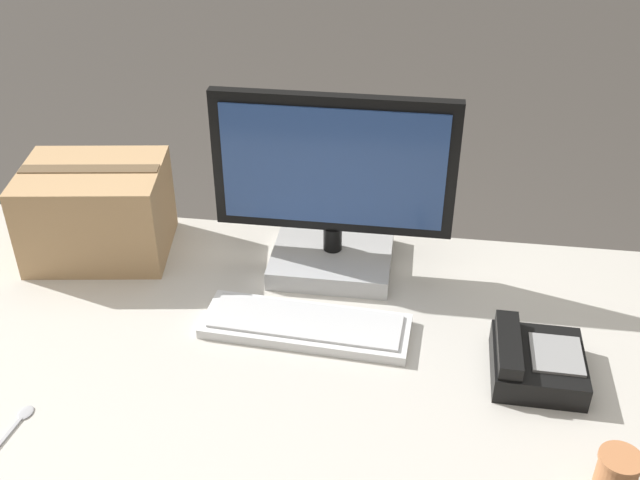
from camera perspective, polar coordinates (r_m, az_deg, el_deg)
office_desk at (r=1.86m, az=-4.27°, el=-15.91°), size 1.80×0.90×0.72m
monitor at (r=1.72m, az=1.00°, el=3.07°), size 0.55×0.26×0.43m
keyboard at (r=1.61m, az=-1.08°, el=-6.52°), size 0.45×0.17×0.03m
desk_phone at (r=1.55m, az=16.04°, el=-8.90°), size 0.18×0.19×0.08m
paper_cup_right at (r=1.36m, az=21.60°, el=-16.41°), size 0.07×0.07×0.09m
spoon at (r=1.52m, az=-22.09°, el=-12.81°), size 0.04×0.15×0.00m
cardboard_box at (r=1.89m, az=-16.64°, el=2.14°), size 0.36×0.30×0.23m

